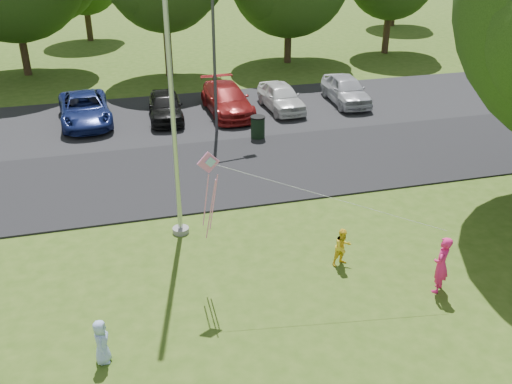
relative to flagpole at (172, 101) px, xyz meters
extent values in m
plane|color=#375416|center=(3.50, -5.00, -4.17)|extent=(120.00, 120.00, 0.00)
cube|color=black|center=(3.50, 4.00, -4.14)|extent=(60.00, 6.00, 0.06)
cube|color=black|center=(3.50, 10.50, -4.14)|extent=(42.00, 7.00, 0.06)
cylinder|color=#B7BABF|center=(0.00, 0.00, 0.83)|extent=(0.14, 0.14, 10.00)
cylinder|color=gray|center=(0.00, 0.00, -4.09)|extent=(0.50, 0.50, 0.16)
cylinder|color=#3F3F44|center=(2.72, 8.00, -0.94)|extent=(0.13, 0.13, 6.45)
cylinder|color=black|center=(4.29, 6.92, -3.69)|extent=(0.59, 0.59, 0.94)
cylinder|color=black|center=(4.29, 6.92, -3.20)|extent=(0.63, 0.63, 0.05)
cylinder|color=#332316|center=(-6.10, 20.24, -2.57)|extent=(0.44, 0.44, 3.19)
cylinder|color=#332316|center=(1.92, 17.90, -2.45)|extent=(0.44, 0.44, 3.43)
cylinder|color=#332316|center=(9.53, 19.17, -2.84)|extent=(0.44, 0.44, 2.66)
cylinder|color=#332316|center=(16.62, 19.89, -2.66)|extent=(0.44, 0.44, 3.02)
cylinder|color=#332316|center=(-2.50, 29.00, -2.87)|extent=(0.44, 0.44, 2.60)
cylinder|color=#332316|center=(21.50, 28.50, -2.87)|extent=(0.44, 0.44, 2.60)
imported|color=navy|center=(-2.78, 10.71, -3.46)|extent=(2.47, 4.82, 1.30)
imported|color=black|center=(0.79, 10.24, -3.47)|extent=(1.71, 3.80, 1.27)
imported|color=maroon|center=(3.71, 10.35, -3.44)|extent=(2.00, 4.65, 1.34)
imported|color=silver|center=(6.34, 10.22, -3.47)|extent=(1.68, 3.81, 1.28)
imported|color=silver|center=(9.76, 10.38, -3.43)|extent=(1.78, 4.05, 1.36)
imported|color=#FB2179|center=(6.02, -4.61, -3.38)|extent=(0.68, 0.67, 1.58)
imported|color=yellow|center=(4.08, -2.86, -3.61)|extent=(0.63, 0.54, 1.11)
imported|color=#A6C1FF|center=(-2.41, -5.03, -3.63)|extent=(0.40, 0.56, 1.08)
cube|color=pink|center=(0.45, -2.87, -0.65)|extent=(0.56, 0.09, 0.56)
cube|color=#8CC6E5|center=(0.50, -2.90, -0.63)|extent=(0.27, 0.05, 0.27)
cylinder|color=white|center=(3.23, -3.74, -1.51)|extent=(5.58, 1.75, 1.74)
cylinder|color=pink|center=(0.35, -2.87, -1.65)|extent=(0.19, 0.24, 1.48)
cylinder|color=pink|center=(0.55, -2.82, -1.77)|extent=(0.21, 0.39, 1.70)
cylinder|color=pink|center=(0.45, -2.95, -1.88)|extent=(0.23, 0.57, 1.89)
camera|label=1|loc=(-1.62, -15.06, 4.81)|focal=40.00mm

